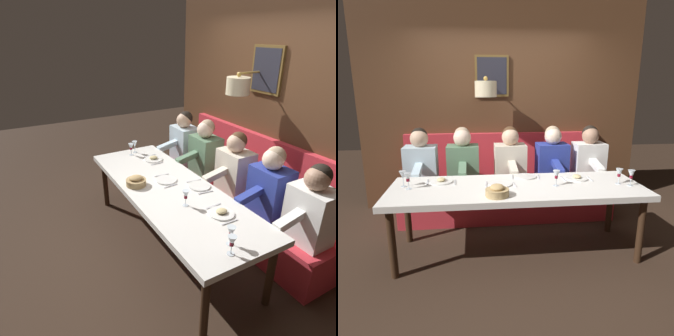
% 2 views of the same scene
% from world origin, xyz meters
% --- Properties ---
extents(ground_plane, '(12.00, 12.00, 0.00)m').
position_xyz_m(ground_plane, '(0.00, 0.00, 0.00)').
color(ground_plane, '#332319').
extents(dining_table, '(0.90, 2.58, 0.74)m').
position_xyz_m(dining_table, '(0.00, 0.00, 0.68)').
color(dining_table, silver).
rests_on(dining_table, ground_plane).
extents(banquette_bench, '(0.52, 2.78, 0.45)m').
position_xyz_m(banquette_bench, '(0.89, 0.00, 0.23)').
color(banquette_bench, red).
rests_on(banquette_bench, ground_plane).
extents(back_wall_panel, '(0.59, 3.98, 2.90)m').
position_xyz_m(back_wall_panel, '(1.46, 0.00, 1.37)').
color(back_wall_panel, '#51331E').
rests_on(back_wall_panel, ground_plane).
extents(diner_nearest, '(0.60, 0.40, 0.79)m').
position_xyz_m(diner_nearest, '(0.88, -1.10, 0.82)').
color(diner_nearest, white).
rests_on(diner_nearest, banquette_bench).
extents(diner_near, '(0.60, 0.40, 0.79)m').
position_xyz_m(diner_near, '(0.88, -0.60, 0.82)').
color(diner_near, '#283893').
rests_on(diner_near, banquette_bench).
extents(diner_middle, '(0.60, 0.40, 0.79)m').
position_xyz_m(diner_middle, '(0.88, -0.04, 0.82)').
color(diner_middle, beige).
rests_on(diner_middle, banquette_bench).
extents(diner_far, '(0.60, 0.40, 0.79)m').
position_xyz_m(diner_far, '(0.88, 0.57, 0.82)').
color(diner_far, '#567A5B').
rests_on(diner_far, banquette_bench).
extents(diner_farthest, '(0.60, 0.40, 0.79)m').
position_xyz_m(diner_farthest, '(0.88, 1.09, 0.82)').
color(diner_farthest, silver).
rests_on(diner_farthest, banquette_bench).
extents(place_setting_0, '(0.24, 0.32, 0.05)m').
position_xyz_m(place_setting_0, '(0.21, 0.78, 0.75)').
color(place_setting_0, white).
rests_on(place_setting_0, dining_table).
extents(place_setting_1, '(0.24, 0.31, 0.05)m').
position_xyz_m(place_setting_1, '(0.17, -0.69, 0.75)').
color(place_setting_1, white).
rests_on(place_setting_1, dining_table).
extents(place_setting_2, '(0.24, 0.32, 0.01)m').
position_xyz_m(place_setting_2, '(0.06, 0.16, 0.75)').
color(place_setting_2, white).
rests_on(place_setting_2, dining_table).
extents(place_setting_3, '(0.24, 0.33, 0.01)m').
position_xyz_m(place_setting_3, '(0.30, -0.14, 0.75)').
color(place_setting_3, silver).
rests_on(place_setting_3, dining_table).
extents(wine_glass_0, '(0.07, 0.07, 0.16)m').
position_xyz_m(wine_glass_0, '(-0.04, -0.40, 0.86)').
color(wine_glass_0, silver).
rests_on(wine_glass_0, dining_table).
extents(wine_glass_1, '(0.07, 0.07, 0.16)m').
position_xyz_m(wine_glass_1, '(0.10, 1.15, 0.86)').
color(wine_glass_1, silver).
rests_on(wine_glass_1, dining_table).
extents(wine_glass_2, '(0.07, 0.07, 0.16)m').
position_xyz_m(wine_glass_2, '(0.02, 1.08, 0.86)').
color(wine_glass_2, silver).
rests_on(wine_glass_2, dining_table).
extents(wine_glass_3, '(0.07, 0.07, 0.16)m').
position_xyz_m(wine_glass_3, '(-0.04, -1.07, 0.86)').
color(wine_glass_3, silver).
rests_on(wine_glass_3, dining_table).
extents(wine_glass_4, '(0.07, 0.07, 0.16)m').
position_xyz_m(wine_glass_4, '(-0.12, -1.16, 0.86)').
color(wine_glass_4, silver).
rests_on(wine_glass_4, dining_table).
extents(bread_bowl, '(0.22, 0.22, 0.12)m').
position_xyz_m(bread_bowl, '(-0.28, 0.22, 0.79)').
color(bread_bowl, tan).
rests_on(bread_bowl, dining_table).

